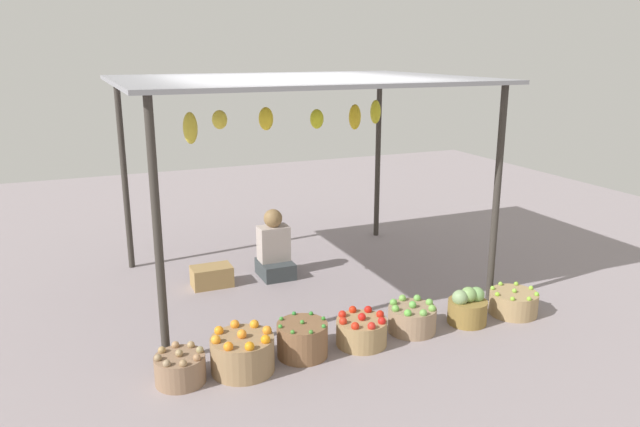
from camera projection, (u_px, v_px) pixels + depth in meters
name	position (u px, v px, depth m)	size (l,w,h in m)	color
ground_plane	(298.00, 282.00, 6.77)	(14.00, 14.00, 0.00)	gray
market_stall_structure	(295.00, 92.00, 6.23)	(3.59, 2.77, 2.23)	#38332D
vendor_person	(274.00, 251.00, 6.89)	(0.36, 0.44, 0.78)	#383E41
basket_potatoes	(180.00, 368.00, 4.71)	(0.39, 0.39, 0.28)	#8B6B51
basket_oranges	(243.00, 353.00, 4.87)	(0.51, 0.51, 0.36)	#967752
basket_green_chilies	(302.00, 339.00, 5.12)	(0.43, 0.43, 0.32)	brown
basket_red_tomatoes	(362.00, 331.00, 5.32)	(0.45, 0.45, 0.29)	#A28355
basket_green_apples	(412.00, 318.00, 5.57)	(0.44, 0.44, 0.29)	#9A7D60
basket_cabbages	(468.00, 308.00, 5.73)	(0.37, 0.37, 0.36)	olive
basket_limes	(513.00, 303.00, 5.94)	(0.46, 0.46, 0.26)	tan
wooden_crate_near_vendor	(212.00, 276.00, 6.63)	(0.43, 0.27, 0.23)	#9E7D4A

